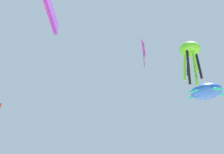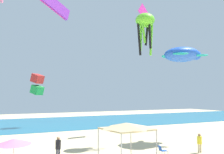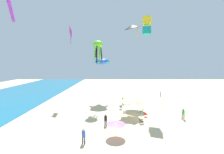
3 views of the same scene
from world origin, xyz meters
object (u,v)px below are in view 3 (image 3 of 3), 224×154
object	(u,v)px
folding_chair_right_of_tent	(141,121)
person_kite_handler	(123,100)
kite_box_yellow	(147,26)
folding_chair_near_cooler	(142,111)
kite_octopus_lime	(98,46)
cooler_box	(124,112)
folding_chair_facing_ocean	(146,114)
person_beachcomber	(106,119)
kite_delta_black	(132,27)
person_far_stroller	(183,113)
kite_diamond_magenta	(71,32)
canopy_tent	(131,101)
beach_umbrella	(116,122)
banner_flag	(161,99)
kite_turtle_blue	(102,62)
folding_chair_left_of_tent	(121,107)
person_by_tent	(84,135)
kite_parafoil_purple	(10,6)

from	to	relation	value
folding_chair_right_of_tent	person_kite_handler	xyz separation A→B (m)	(10.61, 1.92, 0.49)
person_kite_handler	kite_box_yellow	xyz separation A→B (m)	(-4.50, -3.91, 14.54)
folding_chair_near_cooler	kite_octopus_lime	size ratio (longest dim) A/B	0.19
cooler_box	kite_octopus_lime	distance (m)	13.60
folding_chair_facing_ocean	person_beachcomber	bearing A→B (deg)	69.35
folding_chair_facing_ocean	kite_delta_black	distance (m)	20.58
person_far_stroller	kite_diamond_magenta	xyz separation A→B (m)	(11.00, 20.43, 14.75)
canopy_tent	folding_chair_facing_ocean	distance (m)	3.31
folding_chair_facing_ocean	kite_octopus_lime	size ratio (longest dim) A/B	0.19
beach_umbrella	kite_diamond_magenta	size ratio (longest dim) A/B	0.57
folding_chair_near_cooler	banner_flag	size ratio (longest dim) A/B	0.22
kite_octopus_lime	person_far_stroller	bearing A→B (deg)	21.64
kite_turtle_blue	kite_octopus_lime	size ratio (longest dim) A/B	1.17
cooler_box	kite_diamond_magenta	bearing A→B (deg)	55.73
folding_chair_left_of_tent	person_by_tent	distance (m)	13.50
person_far_stroller	person_kite_handler	bearing A→B (deg)	-50.48
person_beachcomber	folding_chair_left_of_tent	bearing A→B (deg)	120.52
beach_umbrella	cooler_box	world-z (taller)	beach_umbrella
banner_flag	kite_turtle_blue	size ratio (longest dim) A/B	0.72
folding_chair_near_cooler	kite_parafoil_purple	xyz separation A→B (m)	(-2.65, 20.63, 16.91)
folding_chair_facing_ocean	person_far_stroller	size ratio (longest dim) A/B	0.47
kite_box_yellow	kite_turtle_blue	bearing A→B (deg)	157.61
folding_chair_left_of_tent	banner_flag	bearing A→B (deg)	-175.66
banner_flag	kite_turtle_blue	xyz separation A→B (m)	(6.71, 11.43, 7.03)
person_kite_handler	banner_flag	bearing A→B (deg)	47.54
folding_chair_near_cooler	cooler_box	distance (m)	3.13
person_far_stroller	kite_turtle_blue	world-z (taller)	kite_turtle_blue
folding_chair_near_cooler	kite_delta_black	distance (m)	19.60
canopy_tent	folding_chair_right_of_tent	distance (m)	3.93
kite_box_yellow	kite_delta_black	bearing A→B (deg)	117.39
beach_umbrella	person_beachcomber	size ratio (longest dim) A/B	1.35
kite_turtle_blue	kite_delta_black	distance (m)	10.81
person_far_stroller	canopy_tent	bearing A→B (deg)	-14.52
folding_chair_facing_ocean	beach_umbrella	bearing A→B (deg)	93.92
folding_chair_facing_ocean	folding_chair_left_of_tent	size ratio (longest dim) A/B	1.00
beach_umbrella	person_kite_handler	distance (m)	14.74
person_far_stroller	kite_parafoil_purple	xyz separation A→B (m)	(0.27, 26.54, 16.37)
cooler_box	kite_diamond_magenta	xyz separation A→B (m)	(7.78, 11.41, 15.56)
cooler_box	kite_delta_black	world-z (taller)	kite_delta_black
kite_octopus_lime	folding_chair_facing_ocean	bearing A→B (deg)	13.21
person_kite_handler	kite_box_yellow	distance (m)	15.72
person_by_tent	kite_parafoil_purple	size ratio (longest dim) A/B	0.32
folding_chair_facing_ocean	person_far_stroller	world-z (taller)	person_far_stroller
person_beachcomber	kite_diamond_magenta	distance (m)	21.64
folding_chair_near_cooler	kite_box_yellow	bearing A→B (deg)	149.99
person_kite_handler	kite_parafoil_purple	bearing A→B (deg)	-75.08
beach_umbrella	folding_chair_near_cooler	world-z (taller)	beach_umbrella
folding_chair_facing_ocean	cooler_box	world-z (taller)	folding_chair_facing_ocean
canopy_tent	person_by_tent	xyz separation A→B (m)	(-8.51, 6.25, -1.70)
kite_parafoil_purple	kite_diamond_magenta	xyz separation A→B (m)	(10.73, -6.11, -1.62)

